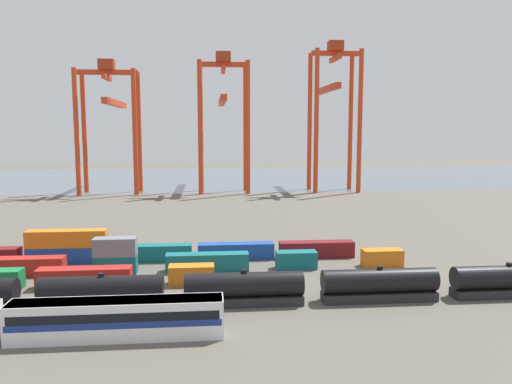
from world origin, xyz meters
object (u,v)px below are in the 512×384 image
freight_tank_row (244,288)px  shipping_container_21 (317,249)px  passenger_train (2,321)px  gantry_crane_central (223,109)px  gantry_crane_west (110,113)px  gantry_crane_east (333,103)px  shipping_container_10 (116,264)px

freight_tank_row → shipping_container_21: bearing=57.9°
passenger_train → freight_tank_row: size_ratio=0.54×
shipping_container_21 → freight_tank_row: bearing=-122.1°
gantry_crane_central → freight_tank_row: bearing=-90.4°
shipping_container_21 → gantry_crane_west: 106.29m
passenger_train → shipping_container_21: size_ratio=3.55×
freight_tank_row → gantry_crane_east: size_ratio=1.60×
gantry_crane_west → gantry_crane_central: 37.13m
gantry_crane_west → gantry_crane_east: size_ratio=0.86×
shipping_container_21 → gantry_crane_west: (-49.61, 90.69, 24.73)m
gantry_crane_central → passenger_train: bearing=-101.6°
shipping_container_10 → gantry_crane_central: size_ratio=0.13×
shipping_container_10 → gantry_crane_west: size_ratio=0.14×
passenger_train → freight_tank_row: (24.13, 8.29, -0.12)m
shipping_container_10 → shipping_container_21: size_ratio=0.50×
passenger_train → shipping_container_10: (6.53, 23.18, -0.84)m
shipping_container_21 → gantry_crane_central: gantry_crane_central is taller
passenger_train → gantry_crane_west: bearing=95.8°
shipping_container_10 → gantry_crane_central: bearing=79.4°
freight_tank_row → gantry_crane_west: bearing=108.0°
shipping_container_10 → freight_tank_row: bearing=-40.2°
passenger_train → shipping_container_10: 24.09m
passenger_train → shipping_container_10: bearing=74.3°
gantry_crane_central → gantry_crane_east: (37.09, -1.47, 2.20)m
passenger_train → shipping_container_21: 47.58m
shipping_container_21 → gantry_crane_east: bearing=74.7°
passenger_train → gantry_crane_west: size_ratio=1.00×
shipping_container_21 → gantry_crane_east: gantry_crane_east is taller
gantry_crane_west → gantry_crane_central: gantry_crane_central is taller
gantry_crane_west → shipping_container_10: bearing=-79.0°
shipping_container_21 → gantry_crane_central: bearing=97.8°
shipping_container_10 → gantry_crane_east: gantry_crane_east is taller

